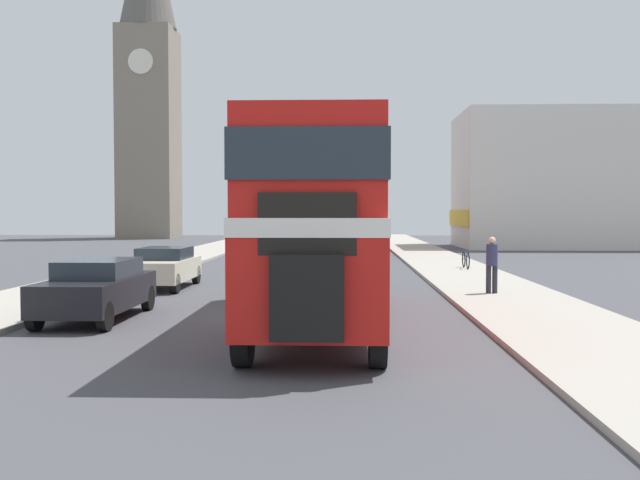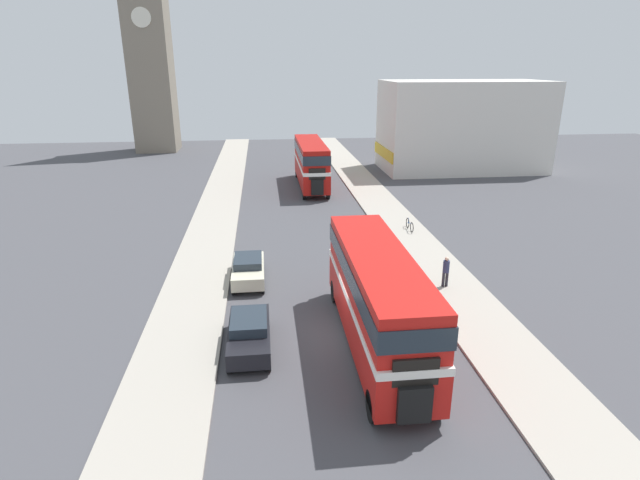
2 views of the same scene
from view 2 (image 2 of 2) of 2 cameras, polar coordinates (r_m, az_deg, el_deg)
ground_plane at (r=22.31m, az=1.94°, el=-10.90°), size 120.00×120.00×0.00m
sidewalk_right at (r=24.11m, az=18.24°, el=-9.32°), size 3.50×120.00×0.12m
sidewalk_left at (r=22.41m, az=-15.75°, el=-11.37°), size 3.50×120.00×0.12m
double_decker_bus at (r=20.48m, az=6.58°, el=-6.01°), size 2.49×10.99×4.21m
bus_distant at (r=47.93m, az=-1.04°, el=9.08°), size 2.41×11.21×4.31m
car_parked_near at (r=21.28m, az=-8.09°, el=-10.43°), size 1.70×4.17×1.41m
car_parked_mid at (r=27.49m, az=-8.19°, el=-3.30°), size 1.69×4.01×1.35m
pedestrian_walking at (r=27.03m, az=14.19°, el=-3.32°), size 0.34×0.34×1.67m
bicycle_on_pavement at (r=35.89m, az=10.21°, el=1.71°), size 0.05×1.76×0.78m
church_tower at (r=72.11m, az=-19.34°, el=23.09°), size 5.45×5.45×33.13m
shop_building_block at (r=57.98m, az=15.97°, el=12.39°), size 17.42×8.58×9.54m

